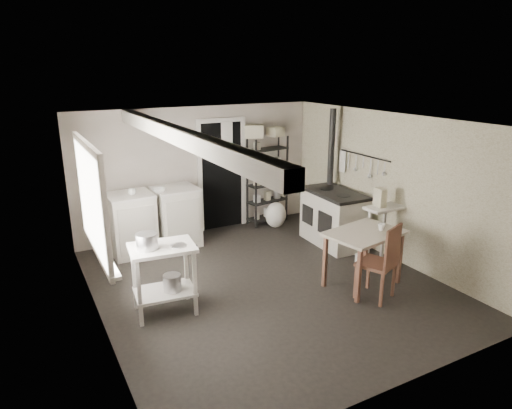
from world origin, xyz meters
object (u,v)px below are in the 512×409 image
stockpot (147,245)px  stove (333,219)px  chair (376,264)px  shelf_rack (267,176)px  work_table (363,260)px  prep_table (164,283)px  base_cabinets (155,223)px  flour_sack (276,215)px

stockpot → stove: (3.45, 0.86, -0.50)m
stockpot → chair: 2.95m
shelf_rack → stove: shelf_rack is taller
shelf_rack → work_table: shelf_rack is taller
prep_table → chair: bearing=-20.4°
stove → shelf_rack: bearing=108.9°
stockpot → base_cabinets: stockpot is taller
prep_table → work_table: 2.74m
stockpot → prep_table: bearing=-1.1°
prep_table → shelf_rack: (2.82, 2.37, 0.55)m
prep_table → work_table: (2.67, -0.59, -0.02)m
stockpot → flour_sack: (3.00, 2.04, -0.70)m
prep_table → flour_sack: size_ratio=1.79×
stockpot → chair: bearing=-19.2°
stove → chair: (-0.70, -1.82, 0.04)m
stockpot → chair: size_ratio=0.27×
prep_table → stove: stove is taller
shelf_rack → flour_sack: bearing=-98.8°
prep_table → stockpot: bearing=178.9°
stockpot → stove: 3.59m
prep_table → chair: (2.57, -0.96, 0.08)m
shelf_rack → work_table: 3.02m
work_table → chair: size_ratio=1.00×
work_table → flour_sack: 2.65m
stove → flour_sack: stove is taller
stockpot → work_table: 2.96m
shelf_rack → stove: bearing=-82.5°
chair → base_cabinets: bearing=102.2°
prep_table → base_cabinets: 2.14m
stove → chair: chair is taller
stove → stockpot: bearing=-163.8°
chair → flour_sack: 3.02m
shelf_rack → stockpot: bearing=-150.8°
work_table → stove: bearing=67.4°
prep_table → work_table: bearing=-12.5°
stockpot → flour_sack: size_ratio=0.57×
stove → work_table: bearing=-110.3°
prep_table → chair: chair is taller
base_cabinets → shelf_rack: shelf_rack is taller
base_cabinets → chair: chair is taller
base_cabinets → shelf_rack: (2.33, 0.29, 0.49)m
stove → flour_sack: bearing=113.1°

